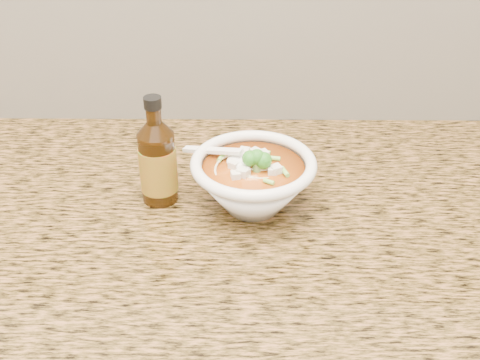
{
  "coord_description": "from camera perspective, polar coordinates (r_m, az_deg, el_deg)",
  "views": [
    {
      "loc": [
        0.15,
        0.93,
        1.44
      ],
      "look_at": [
        0.15,
        1.69,
        0.95
      ],
      "focal_mm": 45.0,
      "sensor_mm": 36.0,
      "label": 1
    }
  ],
  "objects": [
    {
      "name": "soup_bowl",
      "position": [
        0.9,
        1.26,
        -0.24
      ],
      "size": [
        0.2,
        0.19,
        0.1
      ],
      "rotation": [
        0.0,
        0.0,
        -0.03
      ],
      "color": "white",
      "rests_on": "counter_slab"
    },
    {
      "name": "hot_sauce_bottle",
      "position": [
        0.92,
        -7.81,
        1.64
      ],
      "size": [
        0.07,
        0.07,
        0.17
      ],
      "rotation": [
        0.0,
        0.0,
        -0.16
      ],
      "color": "#3F2308",
      "rests_on": "counter_slab"
    },
    {
      "name": "counter_slab",
      "position": [
        0.94,
        -8.92,
        -3.87
      ],
      "size": [
        4.0,
        0.68,
        0.04
      ],
      "primitive_type": "cube",
      "color": "brown",
      "rests_on": "cabinet"
    }
  ]
}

